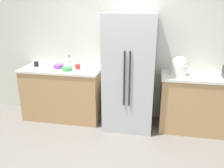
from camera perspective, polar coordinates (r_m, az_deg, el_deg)
kitchen_back_panel at (r=4.15m, az=2.30°, el=11.10°), size 5.31×0.10×2.89m
counter_left at (r=4.35m, az=-11.86°, el=-2.25°), size 1.40×0.59×0.94m
counter_right at (r=4.13m, az=22.71°, el=-4.53°), size 1.61×0.59×0.94m
refrigerator at (r=3.84m, az=4.27°, el=2.72°), size 0.80×0.69×1.89m
rice_cooker at (r=3.88m, az=15.94°, el=4.13°), size 0.27×0.27×0.29m
bottle_a at (r=4.24m, az=-10.23°, el=5.05°), size 0.08×0.08×0.21m
cup_a at (r=4.10m, az=-8.29°, el=4.19°), size 0.09×0.09×0.09m
cup_b at (r=4.45m, az=-17.86°, el=4.62°), size 0.08×0.08×0.08m
bowl_a at (r=4.04m, az=-10.84°, el=3.63°), size 0.17×0.17×0.06m
bowl_b at (r=4.23m, az=-12.77°, el=4.22°), size 0.18×0.18×0.06m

